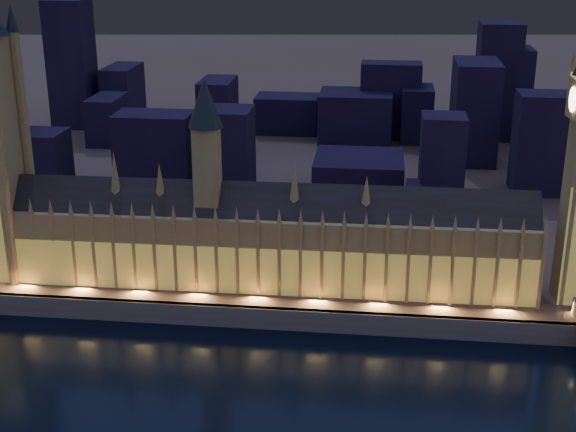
# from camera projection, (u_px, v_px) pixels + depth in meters

# --- Properties ---
(ground_plane) EXTENTS (2000.00, 2000.00, 0.00)m
(ground_plane) POSITION_uv_depth(u_px,v_px,m) (252.00, 390.00, 248.98)
(ground_plane) COLOR black
(ground_plane) RESTS_ON ground
(north_bank) EXTENTS (2000.00, 960.00, 8.00)m
(north_bank) POSITION_uv_depth(u_px,v_px,m) (342.00, 79.00, 733.15)
(north_bank) COLOR brown
(north_bank) RESTS_ON ground
(embankment_wall) EXTENTS (2000.00, 2.50, 8.00)m
(embankment_wall) POSITION_uv_depth(u_px,v_px,m) (270.00, 318.00, 285.90)
(embankment_wall) COLOR #564753
(embankment_wall) RESTS_ON ground
(palace_of_westminster) EXTENTS (202.00, 22.19, 78.00)m
(palace_of_westminster) POSITION_uv_depth(u_px,v_px,m) (260.00, 238.00, 298.34)
(palace_of_westminster) COLOR #926C47
(palace_of_westminster) RESTS_ON north_bank
(city_backdrop) EXTENTS (445.39, 215.63, 83.44)m
(city_backdrop) POSITION_uv_depth(u_px,v_px,m) (382.00, 117.00, 464.87)
(city_backdrop) COLOR black
(city_backdrop) RESTS_ON north_bank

